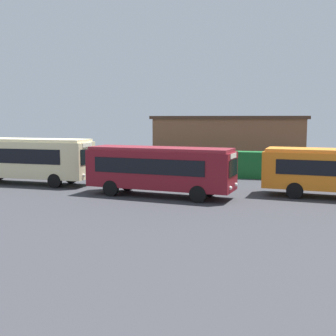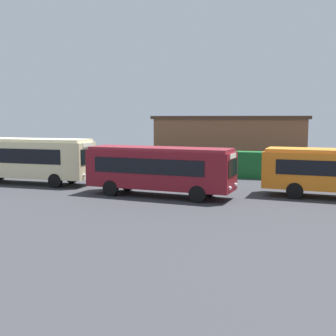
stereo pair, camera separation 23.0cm
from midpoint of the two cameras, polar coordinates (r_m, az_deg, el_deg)
name	(u,v)px [view 2 (the right image)]	position (r m, az deg, el deg)	size (l,w,h in m)	color
ground_plane	(156,193)	(28.32, -1.34, -3.30)	(79.20, 79.20, 0.00)	#38383D
bus_cream	(25,158)	(33.88, -17.91, 1.27)	(10.42, 2.77, 3.33)	beige
bus_maroon	(160,168)	(27.00, -0.81, 0.00)	(9.46, 3.51, 3.05)	maroon
person_left	(24,165)	(38.04, -18.07, 0.42)	(0.55, 0.46, 1.87)	black
hedge_row	(188,163)	(36.69, 2.75, 0.65)	(51.60, 1.39, 2.14)	#1A5F2B
depot_building	(231,142)	(42.72, 8.42, 3.38)	(14.42, 6.21, 5.02)	brown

